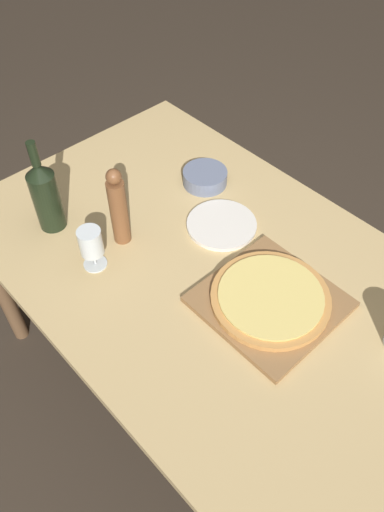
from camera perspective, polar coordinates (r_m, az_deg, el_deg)
ground_plane at (r=2.14m, az=1.24°, el=-13.88°), size 12.00×12.00×0.00m
dining_table at (r=1.58m, az=1.63°, el=-2.64°), size 1.00×1.54×0.75m
cutting_board at (r=1.43m, az=8.87°, el=-5.18°), size 0.36×0.36×0.02m
pizza at (r=1.41m, az=8.96°, el=-4.69°), size 0.34×0.34×0.02m
wine_bottle at (r=1.60m, az=-16.40°, el=6.70°), size 0.09×0.09×0.32m
pepper_mill at (r=1.51m, az=-8.42°, el=5.44°), size 0.05×0.05×0.27m
wine_glass at (r=1.47m, az=-11.48°, el=1.43°), size 0.07×0.07×0.14m
small_bowl at (r=1.76m, az=1.49°, el=8.98°), size 0.16×0.16×0.05m
dinner_plate at (r=1.62m, az=3.40°, el=3.61°), size 0.23×0.23×0.01m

